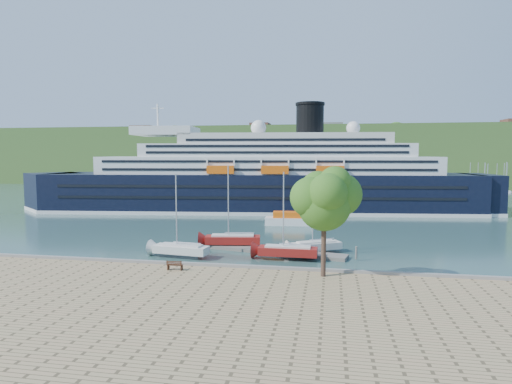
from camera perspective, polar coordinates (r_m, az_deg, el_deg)
The scene contains 12 objects.
ground at distance 45.71m, azimuth -2.70°, elevation -11.15°, with size 400.00×400.00×0.00m, color #294A44.
far_hillside at distance 188.06m, azimuth 7.12°, elevation 4.79°, with size 400.00×50.00×24.00m, color #325823.
quay_coping at distance 45.22m, azimuth -2.76°, elevation -9.82°, with size 220.00×0.50×0.30m, color slate.
cruise_ship at distance 95.10m, azimuth 0.34°, elevation 4.61°, with size 106.99×15.58×24.03m, color black, non-canonical shape.
park_bench at distance 44.87m, azimuth -10.76°, elevation -9.50°, with size 1.70×0.70×1.09m, color #4C2915, non-canonical shape.
promenade_tree at distance 41.41m, azimuth 9.05°, elevation -3.36°, with size 6.93×6.93×11.47m, color #33681B, non-canonical shape.
floating_pontoon at distance 56.11m, azimuth 1.95°, elevation -7.85°, with size 19.87×2.43×0.44m, color #65625A, non-canonical shape.
sailboat_white_near at distance 53.37m, azimuth -10.05°, elevation -3.45°, with size 7.64×2.12×9.86m, color silver, non-canonical shape.
sailboat_red at distance 51.60m, azimuth 4.29°, elevation -3.51°, with size 7.86×2.18×10.15m, color maroon, non-canonical shape.
sailboat_white_far at distance 55.48m, azimuth 8.07°, elevation -3.37°, with size 7.23×2.01×9.34m, color silver, non-canonical shape.
tender_launch at distance 77.67m, azimuth 4.43°, elevation -3.51°, with size 8.66×2.96×2.39m, color #EA5C0D, non-canonical shape.
sailboat_extra at distance 58.23m, azimuth -3.14°, elevation -2.27°, with size 8.25×2.29×10.66m, color maroon, non-canonical shape.
Camera 1 is at (9.74, -42.80, 12.75)m, focal length 30.00 mm.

